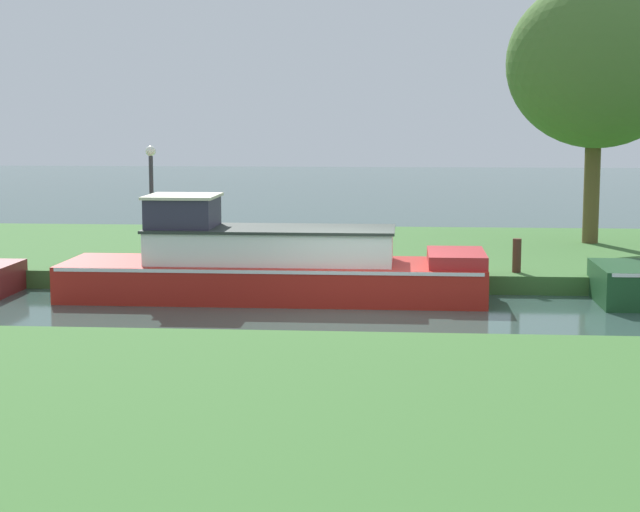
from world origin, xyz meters
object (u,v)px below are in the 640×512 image
(willow_tree_left, at_px, (598,64))
(lamp_post, at_px, (151,188))
(mooring_post_near, at_px, (517,256))
(red_cruiser, at_px, (271,266))

(willow_tree_left, bearing_deg, lamp_post, -160.01)
(mooring_post_near, bearing_deg, red_cruiser, -164.86)
(willow_tree_left, distance_m, mooring_post_near, 7.29)
(red_cruiser, height_order, lamp_post, lamp_post)
(red_cruiser, bearing_deg, lamp_post, 139.58)
(lamp_post, distance_m, mooring_post_near, 8.57)
(lamp_post, xyz_separation_m, mooring_post_near, (8.36, -1.30, -1.34))
(willow_tree_left, distance_m, lamp_post, 11.99)
(red_cruiser, height_order, willow_tree_left, willow_tree_left)
(red_cruiser, distance_m, willow_tree_left, 11.14)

